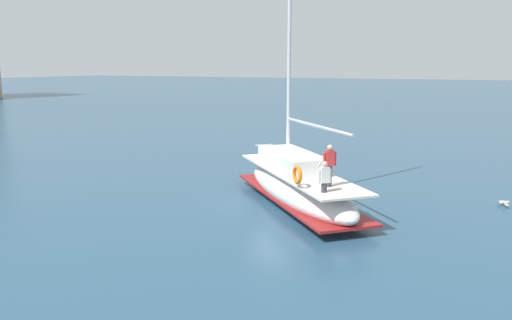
{
  "coord_description": "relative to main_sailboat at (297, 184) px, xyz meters",
  "views": [
    {
      "loc": [
        -20.18,
        -8.77,
        5.92
      ],
      "look_at": [
        -0.56,
        0.83,
        1.8
      ],
      "focal_mm": 35.51,
      "sensor_mm": 36.0,
      "label": 1
    }
  ],
  "objects": [
    {
      "name": "main_sailboat",
      "position": [
        0.0,
        0.0,
        0.0
      ],
      "size": [
        8.53,
        8.44,
        13.84
      ],
      "color": "white",
      "rests_on": "ground"
    },
    {
      "name": "seagull",
      "position": [
        3.6,
        -7.99,
        -0.74
      ],
      "size": [
        0.91,
        0.51,
        0.17
      ],
      "color": "silver",
      "rests_on": "ground"
    },
    {
      "name": "ground_plane",
      "position": [
        0.51,
        1.11,
        -0.92
      ],
      "size": [
        400.0,
        400.0,
        0.0
      ],
      "primitive_type": "plane",
      "color": "#284C66"
    }
  ]
}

